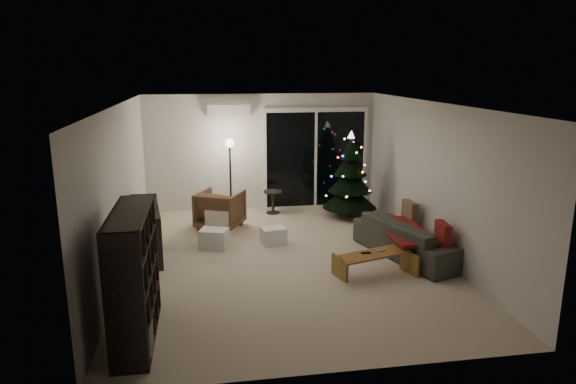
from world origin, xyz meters
name	(u,v)px	position (x,y,z in m)	size (l,w,h in m)	color
room	(296,178)	(0.46, 1.49, 1.02)	(6.50, 7.51, 2.60)	beige
bookshelf	(117,278)	(-2.25, -2.20, 0.76)	(0.38, 1.52, 1.52)	black
media_cabinet	(144,233)	(-2.25, 0.44, 0.42)	(0.50, 1.34, 0.84)	black
stereo	(142,203)	(-2.25, 0.44, 0.93)	(0.42, 0.50, 0.18)	black
armchair	(220,209)	(-0.97, 1.86, 0.37)	(0.79, 0.82, 0.74)	brown
ottoman	(222,219)	(-0.95, 1.67, 0.23)	(0.50, 0.50, 0.45)	white
cardboard_box_a	(214,239)	(-1.12, 0.73, 0.17)	(0.46, 0.35, 0.33)	white
cardboard_box_b	(273,236)	(-0.08, 0.78, 0.15)	(0.42, 0.31, 0.29)	white
side_table	(273,202)	(0.17, 2.73, 0.24)	(0.39, 0.39, 0.49)	black
floor_lamp	(231,180)	(-0.72, 2.61, 0.79)	(0.25, 0.25, 1.57)	black
sofa	(410,238)	(2.05, -0.19, 0.31)	(2.10, 0.82, 0.61)	black
sofa_throw	(404,231)	(1.95, -0.19, 0.44)	(0.66, 1.51, 0.05)	maroon
cushion_a	(410,212)	(2.30, 0.46, 0.55)	(0.12, 0.40, 0.40)	brown
cushion_b	(443,236)	(2.30, -0.84, 0.55)	(0.12, 0.40, 0.40)	maroon
coffee_table	(375,264)	(1.22, -0.90, 0.18)	(1.15, 0.40, 0.36)	olive
remote_a	(366,253)	(1.07, -0.90, 0.37)	(0.14, 0.04, 0.02)	black
remote_b	(381,251)	(1.32, -0.85, 0.37)	(0.13, 0.04, 0.02)	slate
christmas_tree	(350,175)	(1.71, 2.19, 0.90)	(1.12, 1.12, 1.80)	black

